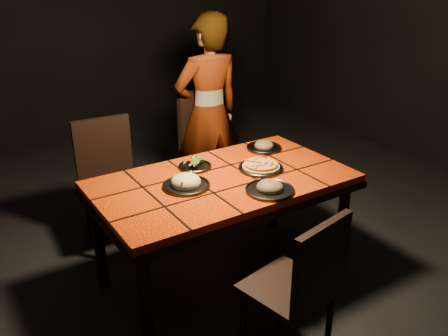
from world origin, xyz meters
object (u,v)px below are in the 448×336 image
chair_far_left (109,173)px  dining_table (223,189)px  plate_pizza (261,167)px  chair_near (302,283)px  plate_pasta (186,183)px  diner (209,114)px  chair_far_right (208,140)px

chair_far_left → dining_table: bearing=-61.4°
chair_far_left → plate_pizza: size_ratio=2.79×
dining_table → chair_near: 0.87m
chair_near → plate_pasta: 0.92m
chair_far_left → plate_pasta: bearing=-75.6°
dining_table → chair_far_left: chair_far_left is taller
chair_far_left → diner: bearing=9.6°
dining_table → plate_pasta: size_ratio=5.60×
chair_far_left → plate_pasta: chair_far_left is taller
plate_pasta → chair_far_left: bearing=101.0°
dining_table → plate_pasta: (-0.26, 0.01, 0.10)m
plate_pizza → chair_far_left: bearing=127.5°
chair_far_right → plate_pasta: chair_far_right is taller
chair_far_right → diner: (-0.01, -0.03, 0.25)m
dining_table → chair_far_left: 1.02m
chair_far_right → plate_pizza: bearing=-120.9°
chair_far_right → chair_far_left: bearing=169.4°
chair_near → chair_far_right: chair_far_right is taller
plate_pizza → dining_table: bearing=176.5°
chair_far_right → plate_pizza: chair_far_right is taller
dining_table → chair_far_right: bearing=63.7°
diner → plate_pizza: bearing=79.6°
chair_near → plate_pizza: 0.95m
plate_pasta → chair_far_right: bearing=53.2°
chair_near → plate_pizza: bearing=-124.5°
dining_table → chair_far_left: size_ratio=1.70×
dining_table → diner: diner is taller
dining_table → chair_far_right: chair_far_right is taller
chair_near → diner: bearing=-118.5°
chair_near → chair_far_left: chair_far_left is taller
chair_near → chair_far_left: bearing=-89.9°
chair_near → plate_pasta: (-0.18, 0.87, 0.26)m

